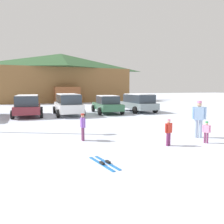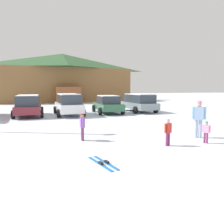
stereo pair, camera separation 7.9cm
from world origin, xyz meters
TOP-DOWN VIEW (x-y plane):
  - ski_lodge at (-0.72, 33.92)m, footprint 21.46×11.95m
  - parked_maroon_van at (-5.95, 14.36)m, footprint 2.36×4.25m
  - parked_white_suv at (-2.85, 14.15)m, footprint 2.17×4.64m
  - parked_green_coupe at (0.66, 14.36)m, footprint 2.41×4.51m
  - parked_grey_wagon at (3.81, 14.44)m, footprint 2.27×4.52m
  - skier_child_in_pink_snowsuit at (0.93, 2.83)m, footprint 0.23×0.28m
  - skier_adult_in_blue_parka at (1.34, 3.75)m, footprint 0.51×0.44m
  - skier_child_in_purple_jacket at (-3.68, 5.02)m, footprint 0.17×0.43m
  - skier_child_in_red_jacket at (-0.75, 3.04)m, footprint 0.38×0.21m
  - pair_of_skis at (-3.74, 1.96)m, footprint 0.57×1.46m

SIDE VIEW (x-z plane):
  - pair_of_skis at x=-3.74m, z-range -0.02..0.06m
  - skier_child_in_pink_snowsuit at x=0.93m, z-range 0.06..0.95m
  - skier_child_in_red_jacket at x=-0.75m, z-range 0.07..1.12m
  - skier_child_in_purple_jacket at x=-3.68m, z-range 0.08..1.24m
  - parked_green_coupe at x=0.66m, z-range 0.01..1.60m
  - parked_grey_wagon at x=3.81m, z-range 0.07..1.76m
  - parked_maroon_van at x=-5.95m, z-range 0.06..1.76m
  - skier_adult_in_blue_parka at x=1.34m, z-range 0.11..1.78m
  - parked_white_suv at x=-2.85m, z-range 0.06..1.83m
  - ski_lodge at x=-0.72m, z-range 0.05..8.01m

